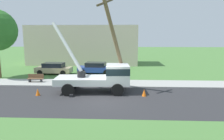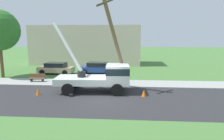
% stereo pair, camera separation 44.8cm
% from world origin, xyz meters
% --- Properties ---
extents(ground_plane, '(120.00, 120.00, 0.00)m').
position_xyz_m(ground_plane, '(0.00, 12.00, 0.00)').
color(ground_plane, '#477538').
extents(road_asphalt, '(80.00, 7.36, 0.01)m').
position_xyz_m(road_asphalt, '(0.00, 0.00, 0.00)').
color(road_asphalt, '#2B2B2D').
rests_on(road_asphalt, ground).
extents(sidewalk_strip, '(80.00, 2.89, 0.10)m').
position_xyz_m(sidewalk_strip, '(0.00, 5.13, 0.05)').
color(sidewalk_strip, '#9E9E99').
rests_on(sidewalk_strip, ground).
extents(utility_truck, '(6.87, 3.21, 5.98)m').
position_xyz_m(utility_truck, '(-0.34, 2.14, 1.41)').
color(utility_truck, silver).
rests_on(utility_truck, ground).
extents(leaning_utility_pole, '(2.78, 3.06, 8.50)m').
position_xyz_m(leaning_utility_pole, '(0.72, 2.80, 4.35)').
color(leaning_utility_pole, brown).
rests_on(leaning_utility_pole, ground).
extents(traffic_cone_ahead, '(0.36, 0.36, 0.56)m').
position_xyz_m(traffic_cone_ahead, '(3.11, 1.00, 0.28)').
color(traffic_cone_ahead, orange).
rests_on(traffic_cone_ahead, ground).
extents(traffic_cone_behind, '(0.36, 0.36, 0.56)m').
position_xyz_m(traffic_cone_behind, '(-5.48, 0.83, 0.28)').
color(traffic_cone_behind, orange).
rests_on(traffic_cone_behind, ground).
extents(parked_sedan_tan, '(4.48, 2.15, 1.42)m').
position_xyz_m(parked_sedan_tan, '(-7.19, 10.03, 0.71)').
color(parked_sedan_tan, tan).
rests_on(parked_sedan_tan, ground).
extents(parked_sedan_blue, '(4.52, 2.22, 1.42)m').
position_xyz_m(parked_sedan_blue, '(-1.99, 10.65, 0.71)').
color(parked_sedan_blue, '#263F99').
rests_on(parked_sedan_blue, ground).
extents(park_bench, '(1.60, 0.45, 0.90)m').
position_xyz_m(park_bench, '(-7.50, 5.19, 0.46)').
color(park_bench, brown).
rests_on(park_bench, ground).
extents(lowrise_building_backdrop, '(18.00, 6.00, 6.40)m').
position_xyz_m(lowrise_building_backdrop, '(-5.17, 19.83, 3.20)').
color(lowrise_building_backdrop, beige).
rests_on(lowrise_building_backdrop, ground).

